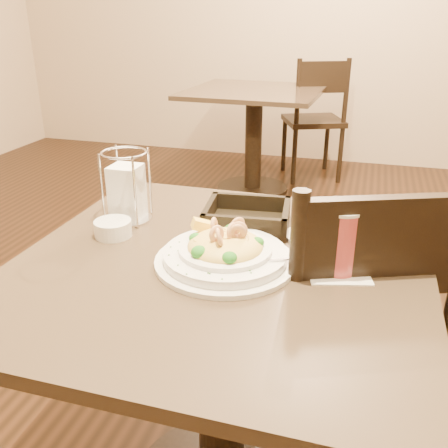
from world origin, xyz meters
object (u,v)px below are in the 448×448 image
(dining_chair_far, at_px, (315,116))
(bread_basket, at_px, (247,219))
(background_table, at_px, (254,123))
(dining_chair_near, at_px, (349,332))
(drink_glass, at_px, (340,241))
(napkin_caddy, at_px, (127,191))
(butter_ramekin, at_px, (113,228))
(main_table, at_px, (222,347))
(side_plate, at_px, (313,236))
(pasta_bowl, at_px, (225,252))

(dining_chair_far, relative_size, bread_basket, 4.08)
(background_table, bearing_deg, dining_chair_near, -71.10)
(dining_chair_near, height_order, drink_glass, dining_chair_near)
(bread_basket, xyz_separation_m, napkin_caddy, (-0.31, -0.04, 0.06))
(butter_ramekin, bearing_deg, main_table, -9.90)
(dining_chair_far, xyz_separation_m, side_plate, (0.31, -2.75, 0.24))
(main_table, xyz_separation_m, dining_chair_near, (0.29, 0.16, -0.01))
(background_table, xyz_separation_m, bread_basket, (0.52, -2.31, 0.25))
(main_table, height_order, butter_ramekin, butter_ramekin)
(napkin_caddy, bearing_deg, butter_ramekin, -84.86)
(dining_chair_far, relative_size, drink_glass, 6.01)
(pasta_bowl, height_order, napkin_caddy, napkin_caddy)
(dining_chair_near, bearing_deg, napkin_caddy, -21.80)
(bread_basket, relative_size, side_plate, 1.67)
(background_table, height_order, butter_ramekin, butter_ramekin)
(bread_basket, bearing_deg, drink_glass, -35.84)
(dining_chair_far, bearing_deg, napkin_caddy, 63.91)
(drink_glass, bearing_deg, dining_chair_far, 97.49)
(main_table, bearing_deg, napkin_caddy, 152.85)
(main_table, height_order, dining_chair_far, dining_chair_far)
(drink_glass, bearing_deg, napkin_caddy, 166.73)
(dining_chair_near, height_order, bread_basket, dining_chair_near)
(bread_basket, bearing_deg, main_table, -92.42)
(background_table, xyz_separation_m, napkin_caddy, (0.21, -2.35, 0.31))
(dining_chair_far, relative_size, pasta_bowl, 2.74)
(dining_chair_far, bearing_deg, background_table, 25.03)
(dining_chair_far, height_order, drink_glass, dining_chair_far)
(drink_glass, bearing_deg, bread_basket, 144.16)
(pasta_bowl, bearing_deg, bread_basket, 90.87)
(dining_chair_far, distance_m, butter_ramekin, 2.89)
(pasta_bowl, xyz_separation_m, butter_ramekin, (-0.30, 0.06, -0.01))
(dining_chair_far, xyz_separation_m, pasta_bowl, (0.14, -2.94, 0.27))
(napkin_caddy, bearing_deg, dining_chair_near, 0.38)
(main_table, bearing_deg, dining_chair_near, 28.78)
(bread_basket, bearing_deg, dining_chair_far, 92.94)
(drink_glass, relative_size, bread_basket, 0.68)
(pasta_bowl, distance_m, side_plate, 0.25)
(drink_glass, distance_m, side_plate, 0.18)
(dining_chair_near, xyz_separation_m, pasta_bowl, (-0.28, -0.17, 0.27))
(bread_basket, bearing_deg, background_table, 102.79)
(main_table, xyz_separation_m, dining_chair_far, (-0.13, 2.93, -0.01))
(dining_chair_far, bearing_deg, pasta_bowl, 70.20)
(bread_basket, bearing_deg, dining_chair_near, -8.26)
(dining_chair_far, xyz_separation_m, bread_basket, (0.14, -2.73, 0.26))
(background_table, distance_m, napkin_caddy, 2.38)
(main_table, height_order, side_plate, side_plate)
(dining_chair_far, xyz_separation_m, butter_ramekin, (-0.16, -2.88, 0.26))
(side_plate, bearing_deg, pasta_bowl, -131.58)
(pasta_bowl, distance_m, bread_basket, 0.21)
(pasta_bowl, xyz_separation_m, napkin_caddy, (-0.31, 0.17, 0.05))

